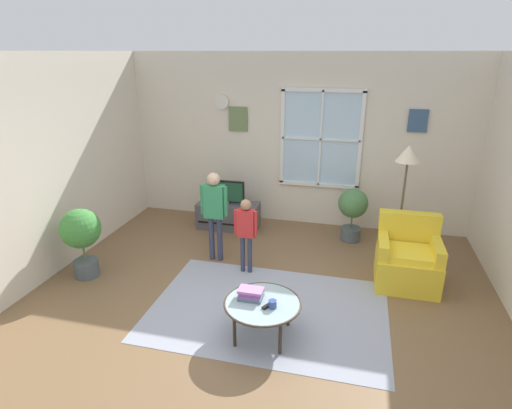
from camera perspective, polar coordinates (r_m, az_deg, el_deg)
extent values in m
cube|color=brown|center=(4.90, -0.22, -14.77)|extent=(6.24, 6.22, 0.02)
cube|color=beige|center=(6.97, 5.63, 8.67)|extent=(5.64, 0.12, 2.82)
cube|color=silver|center=(6.84, 8.93, 8.92)|extent=(1.26, 0.02, 1.54)
cube|color=white|center=(6.71, 9.28, 15.33)|extent=(1.32, 0.04, 0.06)
cube|color=white|center=(7.01, 8.58, 2.72)|extent=(1.32, 0.04, 0.06)
cube|color=white|center=(6.90, 3.66, 9.22)|extent=(0.06, 0.04, 1.54)
cube|color=white|center=(6.80, 14.24, 8.47)|extent=(0.06, 0.04, 1.54)
cube|color=white|center=(6.82, 8.92, 8.89)|extent=(0.03, 0.04, 1.54)
cube|color=white|center=(6.82, 8.92, 8.89)|extent=(1.26, 0.04, 0.03)
cube|color=#667A4C|center=(7.04, -2.49, 11.71)|extent=(0.32, 0.03, 0.40)
cube|color=#38567A|center=(6.80, 21.44, 10.70)|extent=(0.28, 0.03, 0.34)
cylinder|color=silver|center=(7.08, -4.78, 13.93)|extent=(0.24, 0.04, 0.24)
cube|color=beige|center=(5.66, -29.86, 3.27)|extent=(0.12, 5.62, 2.82)
cube|color=#999EAD|center=(4.94, 1.70, -14.29)|extent=(2.70, 1.87, 0.01)
cube|color=#4C4C51|center=(6.97, -3.83, -1.52)|extent=(1.02, 0.44, 0.44)
cube|color=black|center=(6.80, -4.39, -2.71)|extent=(0.92, 0.02, 0.02)
cylinder|color=#4C4C4C|center=(6.88, -3.88, 0.35)|extent=(0.08, 0.08, 0.05)
cube|color=black|center=(6.82, -3.91, 1.82)|extent=(0.56, 0.05, 0.36)
cube|color=#1E4C33|center=(6.80, -3.99, 1.75)|extent=(0.52, 0.01, 0.32)
cube|color=yellow|center=(5.66, 20.04, -8.38)|extent=(0.76, 0.72, 0.42)
cube|color=yellow|center=(5.74, 20.31, -3.14)|extent=(0.76, 0.16, 0.45)
cube|color=yellow|center=(5.49, 17.11, -5.30)|extent=(0.12, 0.65, 0.20)
cube|color=yellow|center=(5.57, 23.70, -5.78)|extent=(0.12, 0.65, 0.20)
cube|color=yellow|center=(5.50, 20.40, -6.33)|extent=(0.61, 0.50, 0.08)
cylinder|color=#99B2B7|center=(4.34, 0.91, -13.47)|extent=(0.78, 0.78, 0.02)
torus|color=#3F3328|center=(4.34, 0.91, -13.47)|extent=(0.80, 0.80, 0.02)
cylinder|color=#33281E|center=(4.69, -1.29, -13.59)|extent=(0.04, 0.04, 0.39)
cylinder|color=#33281E|center=(4.61, 4.48, -14.34)|extent=(0.04, 0.04, 0.39)
cylinder|color=#33281E|center=(4.33, -2.98, -16.93)|extent=(0.04, 0.04, 0.39)
cylinder|color=#33281E|center=(4.24, 3.36, -17.85)|extent=(0.04, 0.04, 0.39)
cube|color=slate|center=(4.40, -0.71, -12.65)|extent=(0.25, 0.19, 0.03)
cube|color=#7265B1|center=(4.38, -0.71, -12.34)|extent=(0.22, 0.17, 0.03)
cube|color=#8E3A80|center=(4.37, -0.71, -12.04)|extent=(0.23, 0.18, 0.02)
cube|color=#AC79BF|center=(4.35, -0.72, -11.74)|extent=(0.26, 0.16, 0.03)
cylinder|color=#334C8C|center=(4.25, 2.30, -13.57)|extent=(0.08, 0.08, 0.08)
cube|color=black|center=(4.27, 1.62, -13.79)|extent=(0.10, 0.14, 0.02)
cube|color=black|center=(4.47, 0.52, -12.09)|extent=(0.07, 0.15, 0.02)
cylinder|color=#333851|center=(5.91, -6.14, -4.63)|extent=(0.08, 0.08, 0.65)
cylinder|color=#333851|center=(5.87, -5.01, -4.76)|extent=(0.08, 0.08, 0.65)
cube|color=#338C59|center=(5.68, -5.77, 0.42)|extent=(0.28, 0.15, 0.46)
sphere|color=#D8AD8C|center=(5.57, -5.88, 3.51)|extent=(0.18, 0.18, 0.18)
cylinder|color=#338C59|center=(5.71, -7.41, 0.71)|extent=(0.06, 0.06, 0.42)
cylinder|color=#338C59|center=(5.60, -4.25, 0.43)|extent=(0.06, 0.06, 0.42)
cylinder|color=#333851|center=(5.59, -1.84, -6.80)|extent=(0.06, 0.06, 0.53)
cylinder|color=#333851|center=(5.56, -0.86, -6.91)|extent=(0.06, 0.06, 0.53)
cube|color=red|center=(5.38, -1.39, -2.60)|extent=(0.23, 0.12, 0.37)
sphere|color=#A87A5B|center=(5.29, -1.42, -0.04)|extent=(0.14, 0.14, 0.14)
cylinder|color=red|center=(5.39, -2.81, -2.37)|extent=(0.05, 0.05, 0.34)
cylinder|color=red|center=(5.33, -0.07, -2.64)|extent=(0.05, 0.05, 0.34)
cylinder|color=#4C565B|center=(6.72, 12.90, -3.95)|extent=(0.31, 0.31, 0.21)
cylinder|color=#4C7238|center=(6.64, 13.04, -2.41)|extent=(0.02, 0.02, 0.18)
sphere|color=#487A46|center=(6.53, 13.26, 0.18)|extent=(0.46, 0.46, 0.46)
cylinder|color=#4C565B|center=(5.99, -22.33, -8.11)|extent=(0.32, 0.32, 0.22)
cylinder|color=#4C7238|center=(5.89, -22.61, -6.27)|extent=(0.02, 0.02, 0.20)
sphere|color=#3C8539|center=(5.75, -23.09, -3.06)|extent=(0.51, 0.51, 0.51)
cylinder|color=black|center=(6.22, 18.56, -7.49)|extent=(0.26, 0.26, 0.03)
cylinder|color=brown|center=(5.93, 19.34, -1.26)|extent=(0.03, 0.03, 1.48)
cone|color=beige|center=(5.69, 20.32, 6.63)|extent=(0.32, 0.32, 0.22)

